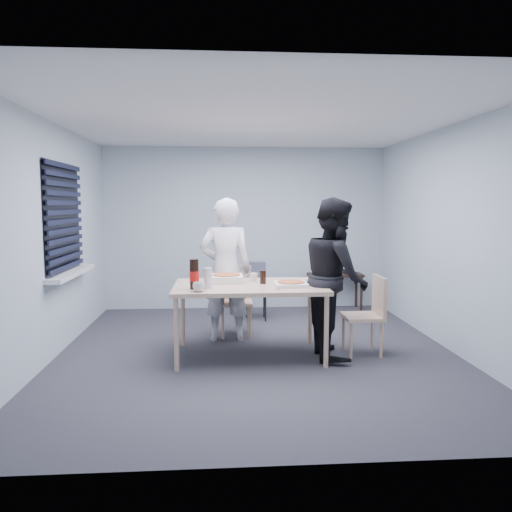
{
  "coord_description": "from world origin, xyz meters",
  "views": [
    {
      "loc": [
        -0.41,
        -5.56,
        1.7
      ],
      "look_at": [
        -0.0,
        0.1,
        1.1
      ],
      "focal_mm": 35.0,
      "sensor_mm": 36.0,
      "label": 1
    }
  ],
  "objects": [
    {
      "name": "side_table",
      "position": [
        1.44,
        2.28,
        0.5
      ],
      "size": [
        0.87,
        0.38,
        0.58
      ],
      "color": "#301B15",
      "rests_on": "ground"
    },
    {
      "name": "chair_far",
      "position": [
        -0.21,
        0.85,
        0.51
      ],
      "size": [
        0.42,
        0.42,
        0.89
      ],
      "color": "beige",
      "rests_on": "ground"
    },
    {
      "name": "mug_b",
      "position": [
        -0.02,
        0.13,
        0.85
      ],
      "size": [
        0.1,
        0.1,
        0.09
      ],
      "primitive_type": "imported",
      "color": "silver",
      "rests_on": "dining_table"
    },
    {
      "name": "chair_right",
      "position": [
        1.27,
        -0.15,
        0.51
      ],
      "size": [
        0.42,
        0.42,
        0.89
      ],
      "color": "beige",
      "rests_on": "ground"
    },
    {
      "name": "mug_a",
      "position": [
        -0.63,
        -0.52,
        0.86
      ],
      "size": [
        0.17,
        0.17,
        0.1
      ],
      "primitive_type": "imported",
      "rotation": [
        0.0,
        0.0,
        0.52
      ],
      "color": "silver",
      "rests_on": "dining_table"
    },
    {
      "name": "cola_glass",
      "position": [
        0.07,
        -0.06,
        0.88
      ],
      "size": [
        0.07,
        0.07,
        0.15
      ],
      "primitive_type": "cylinder",
      "rotation": [
        0.0,
        0.0,
        -0.03
      ],
      "color": "black",
      "rests_on": "dining_table"
    },
    {
      "name": "person_black",
      "position": [
        0.86,
        -0.17,
        0.89
      ],
      "size": [
        0.47,
        0.86,
        1.77
      ],
      "primitive_type": "imported",
      "rotation": [
        0.0,
        0.0,
        1.57
      ],
      "color": "black",
      "rests_on": "ground"
    },
    {
      "name": "person_white",
      "position": [
        -0.35,
        0.57,
        0.89
      ],
      "size": [
        0.65,
        0.42,
        1.77
      ],
      "primitive_type": "imported",
      "rotation": [
        0.0,
        0.0,
        3.14
      ],
      "color": "silver",
      "rests_on": "ground"
    },
    {
      "name": "rubber_band",
      "position": [
        0.18,
        -0.46,
        0.81
      ],
      "size": [
        0.07,
        0.07,
        0.0
      ],
      "primitive_type": "torus",
      "rotation": [
        0.0,
        0.0,
        -0.25
      ],
      "color": "red",
      "rests_on": "dining_table"
    },
    {
      "name": "papers",
      "position": [
        1.29,
        2.26,
        0.58
      ],
      "size": [
        0.26,
        0.34,
        0.01
      ],
      "primitive_type": "cube",
      "rotation": [
        0.0,
        0.0,
        -0.13
      ],
      "color": "white",
      "rests_on": "side_table"
    },
    {
      "name": "plastic_cups",
      "position": [
        -0.54,
        -0.33,
        0.92
      ],
      "size": [
        0.12,
        0.12,
        0.22
      ],
      "primitive_type": "cylinder",
      "rotation": [
        0.0,
        0.0,
        -0.37
      ],
      "color": "silver",
      "rests_on": "dining_table"
    },
    {
      "name": "backpack",
      "position": [
        0.11,
        1.62,
        0.66
      ],
      "size": [
        0.28,
        0.2,
        0.39
      ],
      "rotation": [
        0.0,
        0.0,
        0.29
      ],
      "color": "slate",
      "rests_on": "stool"
    },
    {
      "name": "stool",
      "position": [
        0.11,
        1.63,
        0.36
      ],
      "size": [
        0.34,
        0.34,
        0.47
      ],
      "color": "black",
      "rests_on": "ground"
    },
    {
      "name": "pizza_box_b",
      "position": [
        0.35,
        -0.23,
        0.83
      ],
      "size": [
        0.35,
        0.35,
        0.05
      ],
      "rotation": [
        0.0,
        0.0,
        -0.03
      ],
      "color": "white",
      "rests_on": "dining_table"
    },
    {
      "name": "black_box",
      "position": [
        1.66,
        2.28,
        0.61
      ],
      "size": [
        0.18,
        0.16,
        0.07
      ],
      "primitive_type": "cube",
      "rotation": [
        0.0,
        0.0,
        -0.32
      ],
      "color": "black",
      "rests_on": "side_table"
    },
    {
      "name": "room",
      "position": [
        -2.2,
        0.4,
        1.44
      ],
      "size": [
        5.0,
        5.0,
        5.0
      ],
      "color": "#2E2D32",
      "rests_on": "ground"
    },
    {
      "name": "soda_bottle",
      "position": [
        -0.68,
        -0.36,
        0.96
      ],
      "size": [
        0.1,
        0.1,
        0.32
      ],
      "rotation": [
        0.0,
        0.0,
        -0.11
      ],
      "color": "black",
      "rests_on": "dining_table"
    },
    {
      "name": "pizza_box_a",
      "position": [
        -0.34,
        0.09,
        0.85
      ],
      "size": [
        0.37,
        0.37,
        0.09
      ],
      "rotation": [
        0.0,
        0.0,
        0.39
      ],
      "color": "white",
      "rests_on": "dining_table"
    },
    {
      "name": "dining_table",
      "position": [
        -0.09,
        -0.12,
        0.75
      ],
      "size": [
        1.66,
        1.05,
        0.81
      ],
      "color": "beige",
      "rests_on": "ground"
    }
  ]
}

